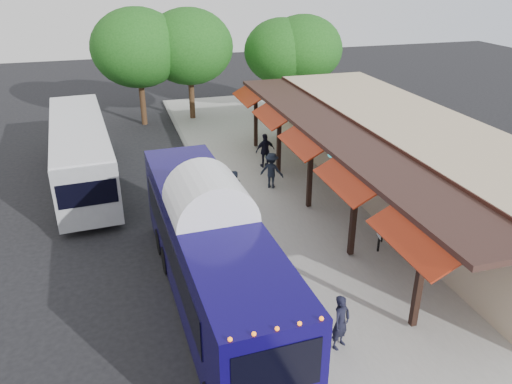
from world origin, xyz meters
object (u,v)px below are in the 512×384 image
object	(u,v)px
sign_board	(380,232)
ped_c	(265,150)
ped_b	(233,190)
ped_d	(272,170)
ped_a	(341,322)
coach_bus	(211,251)
city_bus	(81,151)

from	to	relation	value
sign_board	ped_c	bearing A→B (deg)	110.21
ped_b	ped_d	distance (m)	2.74
ped_b	sign_board	world-z (taller)	ped_b
ped_a	ped_d	bearing A→B (deg)	52.38
coach_bus	city_bus	distance (m)	11.63
coach_bus	ped_a	xyz separation A→B (m)	(2.87, -2.99, -0.94)
ped_a	sign_board	distance (m)	5.37
city_bus	ped_d	world-z (taller)	city_bus
ped_d	ped_a	bearing A→B (deg)	115.36
ped_a	ped_d	world-z (taller)	ped_d
ped_b	ped_c	world-z (taller)	ped_c
ped_b	ped_c	xyz separation A→B (m)	(2.70, 4.16, 0.02)
ped_c	sign_board	size ratio (longest dim) A/B	1.52
city_bus	ped_a	bearing A→B (deg)	-67.77
ped_b	sign_board	xyz separation A→B (m)	(4.17, -4.87, -0.07)
city_bus	sign_board	bearing A→B (deg)	-47.54
coach_bus	ped_c	size ratio (longest dim) A/B	6.35
city_bus	ped_b	xyz separation A→B (m)	(6.12, -4.93, -0.65)
city_bus	ped_a	distance (m)	15.53
coach_bus	ped_c	bearing A→B (deg)	62.24
ped_a	ped_c	xyz separation A→B (m)	(1.98, 13.14, 0.07)
coach_bus	ped_b	xyz separation A→B (m)	(2.15, 5.99, -0.89)
city_bus	sign_board	xyz separation A→B (m)	(10.29, -9.80, -0.72)
ped_d	sign_board	distance (m)	6.77
ped_c	sign_board	bearing A→B (deg)	91.34
city_bus	ped_b	bearing A→B (deg)	-42.80
coach_bus	sign_board	bearing A→B (deg)	7.85
coach_bus	sign_board	xyz separation A→B (m)	(6.32, 1.12, -0.97)
city_bus	ped_d	xyz separation A→B (m)	(8.34, -3.32, -0.66)
ped_b	ped_a	bearing A→B (deg)	80.74
ped_c	ped_d	xyz separation A→B (m)	(-0.48, -2.55, -0.03)
coach_bus	ped_d	xyz separation A→B (m)	(4.37, 7.60, -0.90)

